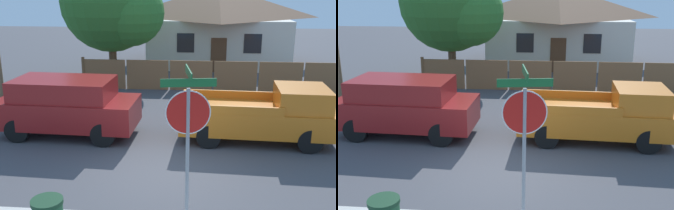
# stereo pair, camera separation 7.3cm
# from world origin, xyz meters

# --- Properties ---
(ground_plane) EXTENTS (80.00, 80.00, 0.00)m
(ground_plane) POSITION_xyz_m (0.00, 0.00, 0.00)
(ground_plane) COLOR #47474C
(wooden_fence) EXTENTS (12.73, 0.12, 1.54)m
(wooden_fence) POSITION_xyz_m (1.48, 8.93, 0.72)
(wooden_fence) COLOR brown
(wooden_fence) RESTS_ON ground
(house) EXTENTS (9.20, 8.06, 4.89)m
(house) POSITION_xyz_m (1.89, 17.04, 2.54)
(house) COLOR beige
(house) RESTS_ON ground
(oak_tree) EXTENTS (5.27, 5.02, 6.62)m
(oak_tree) POSITION_xyz_m (-3.44, 10.25, 4.00)
(oak_tree) COLOR brown
(oak_tree) RESTS_ON ground
(red_suv) EXTENTS (4.64, 2.19, 1.92)m
(red_suv) POSITION_xyz_m (-3.49, 2.61, 1.04)
(red_suv) COLOR maroon
(red_suv) RESTS_ON ground
(orange_pickup) EXTENTS (4.94, 2.15, 1.81)m
(orange_pickup) POSITION_xyz_m (2.95, 2.60, 0.87)
(orange_pickup) COLOR orange
(orange_pickup) RESTS_ON ground
(stop_sign) EXTENTS (0.99, 0.90, 3.40)m
(stop_sign) POSITION_xyz_m (0.68, -2.75, 2.34)
(stop_sign) COLOR gray
(stop_sign) RESTS_ON ground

